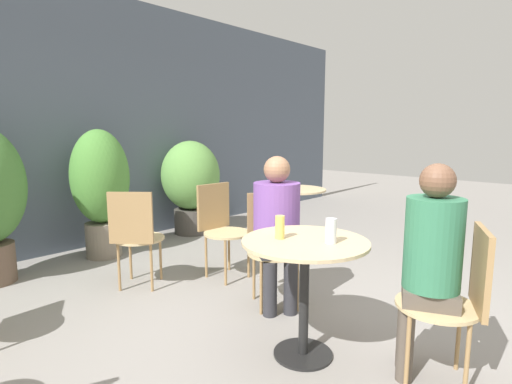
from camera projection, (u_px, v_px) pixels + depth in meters
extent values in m
plane|color=gray|center=(331.00, 343.00, 2.64)|extent=(20.00, 20.00, 0.00)
cube|color=#4C5666|center=(86.00, 121.00, 4.68)|extent=(10.00, 0.06, 3.00)
cylinder|color=black|center=(303.00, 354.00, 2.50)|extent=(0.37, 0.37, 0.01)
cylinder|color=black|center=(304.00, 299.00, 2.44)|extent=(0.06, 0.06, 0.71)
cylinder|color=#CCB284|center=(305.00, 242.00, 2.39)|extent=(0.76, 0.76, 0.02)
cylinder|color=black|center=(294.00, 251.00, 4.62)|extent=(0.37, 0.37, 0.01)
cylinder|color=black|center=(294.00, 221.00, 4.56)|extent=(0.06, 0.06, 0.71)
cylinder|color=#CCB284|center=(295.00, 190.00, 4.51)|extent=(0.70, 0.70, 0.02)
cylinder|color=tan|center=(437.00, 306.00, 2.19)|extent=(0.44, 0.44, 0.02)
cylinder|color=#9E7A4C|center=(467.00, 362.00, 2.05)|extent=(0.02, 0.02, 0.42)
cylinder|color=#9E7A4C|center=(458.00, 335.00, 2.32)|extent=(0.02, 0.02, 0.42)
cylinder|color=#9E7A4C|center=(408.00, 352.00, 2.14)|extent=(0.02, 0.02, 0.42)
cylinder|color=#9E7A4C|center=(406.00, 328.00, 2.41)|extent=(0.02, 0.02, 0.42)
cube|color=#9E7A4C|center=(481.00, 270.00, 2.10)|extent=(0.35, 0.18, 0.44)
cylinder|color=tan|center=(275.00, 253.00, 3.15)|extent=(0.44, 0.44, 0.02)
cylinder|color=#9E7A4C|center=(287.00, 272.00, 3.35)|extent=(0.02, 0.02, 0.42)
cylinder|color=#9E7A4C|center=(254.00, 274.00, 3.30)|extent=(0.02, 0.02, 0.42)
cylinder|color=#9E7A4C|center=(297.00, 285.00, 3.07)|extent=(0.02, 0.02, 0.42)
cylinder|color=#9E7A4C|center=(261.00, 288.00, 3.02)|extent=(0.02, 0.02, 0.42)
cube|color=#9E7A4C|center=(270.00, 219.00, 3.31)|extent=(0.32, 0.25, 0.44)
cylinder|color=tan|center=(139.00, 238.00, 3.57)|extent=(0.44, 0.44, 0.02)
cylinder|color=#9E7A4C|center=(119.00, 267.00, 3.47)|extent=(0.02, 0.02, 0.42)
cylinder|color=#9E7A4C|center=(152.00, 268.00, 3.46)|extent=(0.02, 0.02, 0.42)
cylinder|color=#9E7A4C|center=(130.00, 257.00, 3.75)|extent=(0.02, 0.02, 0.42)
cylinder|color=#9E7A4C|center=(161.00, 258.00, 3.74)|extent=(0.02, 0.02, 0.42)
cube|color=#9E7A4C|center=(131.00, 218.00, 3.34)|extent=(0.27, 0.30, 0.44)
cylinder|color=tan|center=(227.00, 233.00, 3.76)|extent=(0.44, 0.44, 0.02)
cylinder|color=#9E7A4C|center=(229.00, 250.00, 3.99)|extent=(0.02, 0.02, 0.42)
cylinder|color=#9E7A4C|center=(206.00, 256.00, 3.79)|extent=(0.02, 0.02, 0.42)
cylinder|color=#9E7A4C|center=(249.00, 256.00, 3.79)|extent=(0.02, 0.02, 0.42)
cylinder|color=#9E7A4C|center=(226.00, 263.00, 3.59)|extent=(0.02, 0.02, 0.42)
cube|color=#9E7A4C|center=(214.00, 206.00, 3.86)|extent=(0.37, 0.05, 0.44)
cylinder|color=brown|center=(405.00, 333.00, 2.34)|extent=(0.09, 0.09, 0.42)
cylinder|color=brown|center=(405.00, 345.00, 2.21)|extent=(0.09, 0.09, 0.42)
cube|color=brown|center=(430.00, 295.00, 2.20)|extent=(0.35, 0.36, 0.09)
cylinder|color=#337551|center=(433.00, 244.00, 2.15)|extent=(0.30, 0.30, 0.50)
sphere|color=brown|center=(438.00, 181.00, 2.10)|extent=(0.18, 0.18, 0.18)
cylinder|color=#2D2D33|center=(270.00, 289.00, 3.00)|extent=(0.11, 0.11, 0.42)
cylinder|color=#2D2D33|center=(291.00, 287.00, 3.03)|extent=(0.11, 0.11, 0.42)
cube|color=#2D2D33|center=(276.00, 246.00, 3.10)|extent=(0.45, 0.45, 0.11)
cylinder|color=#7A4C9E|center=(277.00, 211.00, 3.06)|extent=(0.36, 0.36, 0.45)
sphere|color=#9E7051|center=(277.00, 169.00, 3.01)|extent=(0.20, 0.20, 0.20)
cylinder|color=silver|center=(331.00, 231.00, 2.31)|extent=(0.07, 0.07, 0.15)
cylinder|color=#DBC65B|center=(280.00, 227.00, 2.41)|extent=(0.06, 0.06, 0.14)
cylinder|color=slate|center=(104.00, 239.00, 4.44)|extent=(0.38, 0.38, 0.38)
ellipsoid|color=#4C8938|center=(100.00, 177.00, 4.33)|extent=(0.62, 0.62, 1.02)
cylinder|color=#47423D|center=(192.00, 221.00, 5.47)|extent=(0.47, 0.47, 0.33)
ellipsoid|color=#609947|center=(191.00, 175.00, 5.38)|extent=(0.79, 0.79, 0.93)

